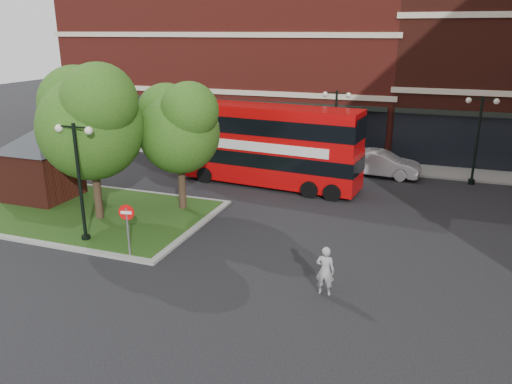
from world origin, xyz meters
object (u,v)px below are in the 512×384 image
at_px(car_silver, 305,159).
at_px(bus, 269,140).
at_px(woman, 325,271).
at_px(car_white, 380,163).

bearing_deg(car_silver, bus, 164.71).
distance_m(bus, car_silver, 4.60).
relative_size(bus, woman, 6.13).
height_order(bus, car_white, bus).
bearing_deg(car_white, bus, 129.72).
relative_size(bus, car_white, 2.25).
bearing_deg(bus, car_silver, 80.05).
xyz_separation_m(bus, car_silver, (1.13, 4.02, -1.91)).
height_order(woman, car_silver, woman).
bearing_deg(car_white, car_silver, 94.76).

